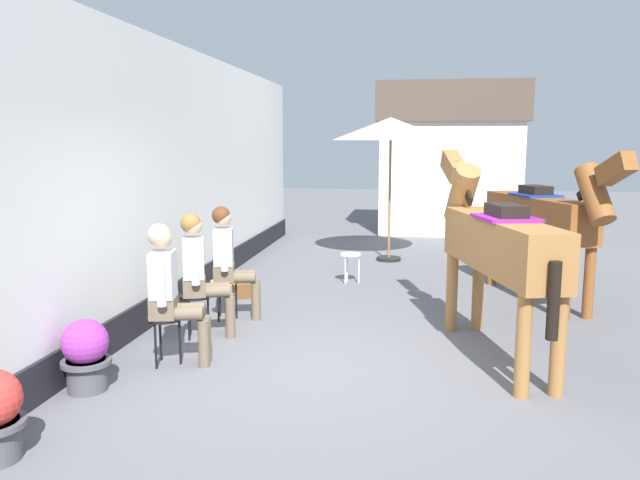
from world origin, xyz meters
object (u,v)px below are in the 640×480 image
(saddled_horse_far, at_px, (543,217))
(spare_stool_white, at_px, (350,257))
(seated_visitor_middle, at_px, (200,269))
(seated_visitor_far, at_px, (229,257))
(cafe_parasol, at_px, (391,130))
(seated_visitor_near, at_px, (170,287))
(satchel_bag, at_px, (243,291))
(saddled_horse_near, at_px, (495,242))
(flower_planter_middle, at_px, (86,354))

(saddled_horse_far, distance_m, spare_stool_white, 2.87)
(seated_visitor_middle, bearing_deg, seated_visitor_far, 82.28)
(spare_stool_white, bearing_deg, cafe_parasol, 75.71)
(cafe_parasol, relative_size, spare_stool_white, 5.61)
(seated_visitor_middle, bearing_deg, seated_visitor_near, -89.01)
(cafe_parasol, height_order, satchel_bag, cafe_parasol)
(saddled_horse_far, bearing_deg, seated_visitor_middle, -151.37)
(saddled_horse_near, xyz_separation_m, flower_planter_middle, (-3.60, -1.53, -0.82))
(seated_visitor_middle, distance_m, satchel_bag, 1.88)
(saddled_horse_near, relative_size, saddled_horse_far, 1.02)
(seated_visitor_far, xyz_separation_m, satchel_bag, (-0.12, 1.00, -0.68))
(spare_stool_white, bearing_deg, seated_visitor_middle, -114.54)
(saddled_horse_far, bearing_deg, cafe_parasol, 128.58)
(saddled_horse_far, bearing_deg, satchel_bag, -173.79)
(seated_visitor_near, height_order, saddled_horse_near, saddled_horse_near)
(spare_stool_white, bearing_deg, saddled_horse_near, -59.70)
(seated_visitor_middle, height_order, cafe_parasol, cafe_parasol)
(seated_visitor_far, bearing_deg, seated_visitor_middle, -97.72)
(flower_planter_middle, bearing_deg, satchel_bag, 82.31)
(seated_visitor_far, xyz_separation_m, cafe_parasol, (1.74, 4.15, 1.59))
(seated_visitor_far, height_order, saddled_horse_far, saddled_horse_far)
(seated_visitor_near, relative_size, satchel_bag, 4.96)
(flower_planter_middle, height_order, satchel_bag, flower_planter_middle)
(flower_planter_middle, bearing_deg, saddled_horse_far, 40.40)
(seated_visitor_near, distance_m, satchel_bag, 2.72)
(spare_stool_white, height_order, satchel_bag, spare_stool_white)
(seated_visitor_near, bearing_deg, seated_visitor_far, 86.98)
(saddled_horse_far, bearing_deg, spare_stool_white, 163.98)
(seated_visitor_middle, bearing_deg, satchel_bag, 90.52)
(seated_visitor_middle, relative_size, satchel_bag, 4.96)
(saddled_horse_far, distance_m, flower_planter_middle, 5.94)
(saddled_horse_far, bearing_deg, flower_planter_middle, -139.60)
(satchel_bag, bearing_deg, seated_visitor_middle, 56.27)
(saddled_horse_far, xyz_separation_m, flower_planter_middle, (-4.48, -3.81, -0.82))
(flower_planter_middle, relative_size, spare_stool_white, 1.39)
(saddled_horse_near, relative_size, cafe_parasol, 1.14)
(seated_visitor_near, bearing_deg, saddled_horse_near, 14.40)
(flower_planter_middle, bearing_deg, saddled_horse_near, 23.09)
(seated_visitor_middle, distance_m, cafe_parasol, 5.47)
(seated_visitor_far, relative_size, flower_planter_middle, 2.17)
(saddled_horse_near, xyz_separation_m, cafe_parasol, (-1.28, 4.99, 1.20))
(seated_visitor_far, height_order, flower_planter_middle, seated_visitor_far)
(seated_visitor_near, xyz_separation_m, saddled_horse_near, (3.11, 0.80, 0.38))
(seated_visitor_middle, height_order, satchel_bag, seated_visitor_middle)
(satchel_bag, bearing_deg, cafe_parasol, -154.82)
(seated_visitor_near, xyz_separation_m, seated_visitor_far, (0.09, 1.64, 0.00))
(seated_visitor_middle, bearing_deg, cafe_parasol, 69.38)
(spare_stool_white, distance_m, satchel_bag, 1.84)
(satchel_bag, bearing_deg, saddled_horse_near, 115.37)
(cafe_parasol, distance_m, satchel_bag, 4.30)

